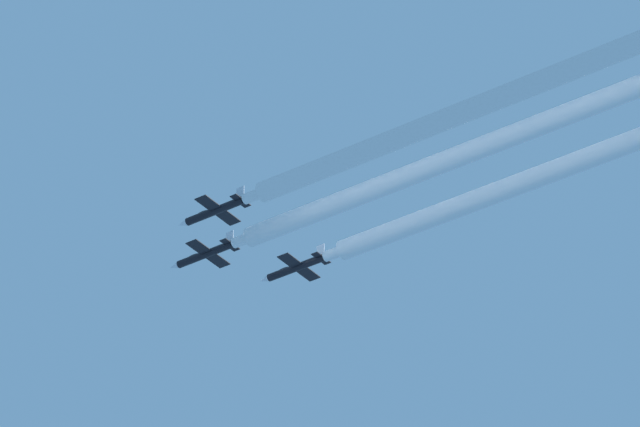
% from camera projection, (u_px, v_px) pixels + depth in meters
% --- Properties ---
extents(jet_lead, '(9.17, 13.36, 3.21)m').
position_uv_depth(jet_lead, '(204.00, 255.00, 395.15)').
color(jet_lead, black).
extents(jet_left_wingman, '(9.17, 13.36, 3.21)m').
position_uv_depth(jet_left_wingman, '(213.00, 212.00, 381.08)').
color(jet_left_wingman, black).
extents(jet_right_wingman, '(9.17, 13.36, 3.21)m').
position_uv_depth(jet_right_wingman, '(294.00, 268.00, 396.28)').
color(jet_right_wingman, black).
extents(smoke_trail_lead, '(3.26, 78.83, 3.26)m').
position_uv_depth(smoke_trail_lead, '(440.00, 163.00, 373.22)').
color(smoke_trail_lead, white).
extents(smoke_trail_left_wingman, '(3.26, 86.05, 3.26)m').
position_uv_depth(smoke_trail_left_wingman, '(480.00, 106.00, 357.41)').
color(smoke_trail_left_wingman, white).
extents(smoke_trail_right_wingman, '(3.26, 86.75, 3.26)m').
position_uv_depth(smoke_trail_right_wingman, '(558.00, 169.00, 372.44)').
color(smoke_trail_right_wingman, white).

